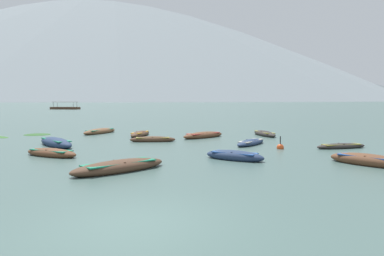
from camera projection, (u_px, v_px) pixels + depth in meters
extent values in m
plane|color=#425B56|center=(257.00, 101.00, 1480.59)|extent=(6000.00, 6000.00, 0.00)
cone|color=slate|center=(114.00, 40.00, 1419.73)|extent=(2023.99, 2023.99, 472.72)
cone|color=slate|center=(264.00, 33.00, 1680.35)|extent=(1568.71, 1568.71, 618.62)
ellipsoid|color=navy|center=(56.00, 143.00, 23.09)|extent=(4.17, 3.79, 0.66)
cube|color=#197A56|center=(56.00, 140.00, 23.08)|extent=(3.00, 2.73, 0.05)
cube|color=navy|center=(56.00, 139.00, 23.07)|extent=(0.56, 0.63, 0.04)
ellipsoid|color=navy|center=(251.00, 143.00, 23.72)|extent=(2.23, 3.66, 0.44)
cube|color=#B7B2A3|center=(251.00, 141.00, 23.71)|extent=(1.60, 2.64, 0.05)
cube|color=navy|center=(251.00, 140.00, 23.70)|extent=(0.62, 0.32, 0.04)
ellipsoid|color=#2D2826|center=(265.00, 134.00, 29.76)|extent=(2.28, 3.88, 0.49)
cube|color=olive|center=(265.00, 132.00, 29.75)|extent=(1.64, 2.79, 0.05)
cube|color=#2D2826|center=(265.00, 131.00, 29.75)|extent=(0.63, 0.31, 0.04)
ellipsoid|color=brown|center=(100.00, 132.00, 31.78)|extent=(1.96, 4.33, 0.54)
cube|color=#197A56|center=(100.00, 130.00, 31.76)|extent=(1.41, 3.12, 0.05)
cube|color=brown|center=(100.00, 129.00, 31.76)|extent=(0.75, 0.24, 0.04)
ellipsoid|color=brown|center=(368.00, 161.00, 16.34)|extent=(3.43, 3.09, 0.62)
cube|color=#28519E|center=(368.00, 157.00, 16.33)|extent=(2.47, 2.23, 0.05)
cube|color=brown|center=(368.00, 155.00, 16.32)|extent=(0.53, 0.63, 0.04)
ellipsoid|color=#4C3323|center=(153.00, 140.00, 25.46)|extent=(3.27, 1.56, 0.47)
cube|color=olive|center=(153.00, 138.00, 25.45)|extent=(2.36, 1.12, 0.05)
cube|color=#4C3323|center=(153.00, 137.00, 25.45)|extent=(0.21, 0.55, 0.04)
ellipsoid|color=brown|center=(51.00, 153.00, 18.89)|extent=(3.50, 1.97, 0.51)
cube|color=#197A56|center=(51.00, 150.00, 18.88)|extent=(2.52, 1.42, 0.05)
cube|color=brown|center=(51.00, 149.00, 18.87)|extent=(0.28, 0.68, 0.04)
ellipsoid|color=#4C3323|center=(120.00, 167.00, 14.92)|extent=(3.55, 4.18, 0.57)
cube|color=#197A56|center=(120.00, 163.00, 14.90)|extent=(2.56, 3.01, 0.05)
cube|color=#4C3323|center=(120.00, 161.00, 14.90)|extent=(0.72, 0.56, 0.04)
ellipsoid|color=#2D2826|center=(341.00, 146.00, 21.99)|extent=(3.34, 2.17, 0.38)
cube|color=olive|center=(341.00, 144.00, 21.98)|extent=(2.41, 1.57, 0.05)
cube|color=#2D2826|center=(341.00, 144.00, 21.98)|extent=(0.31, 0.53, 0.04)
ellipsoid|color=navy|center=(235.00, 156.00, 17.78)|extent=(3.22, 2.14, 0.57)
cube|color=#28519E|center=(235.00, 153.00, 17.77)|extent=(2.32, 1.54, 0.05)
cube|color=navy|center=(235.00, 152.00, 17.76)|extent=(0.35, 0.67, 0.04)
ellipsoid|color=brown|center=(203.00, 135.00, 28.22)|extent=(3.31, 3.99, 0.56)
cube|color=#B22D28|center=(203.00, 133.00, 28.20)|extent=(2.38, 2.88, 0.05)
cube|color=brown|center=(203.00, 133.00, 28.20)|extent=(0.69, 0.52, 0.04)
ellipsoid|color=#4C3323|center=(140.00, 134.00, 29.51)|extent=(1.03, 3.52, 0.50)
cube|color=orange|center=(140.00, 132.00, 29.49)|extent=(0.74, 2.53, 0.05)
cube|color=#4C3323|center=(140.00, 132.00, 29.49)|extent=(0.68, 0.09, 0.04)
cube|color=#4C3323|center=(65.00, 108.00, 114.99)|extent=(9.02, 3.09, 0.90)
cylinder|color=#4C4742|center=(77.00, 105.00, 115.29)|extent=(0.10, 0.10, 1.80)
cylinder|color=#4C4742|center=(73.00, 105.00, 113.15)|extent=(0.10, 0.10, 1.80)
cylinder|color=#4C4742|center=(57.00, 105.00, 116.65)|extent=(0.10, 0.10, 1.80)
cylinder|color=#4C4742|center=(53.00, 105.00, 114.52)|extent=(0.10, 0.10, 1.80)
cube|color=#9E998E|center=(65.00, 102.00, 114.83)|extent=(7.58, 2.60, 0.12)
sphere|color=#DB4C1E|center=(280.00, 147.00, 21.69)|extent=(0.42, 0.42, 0.42)
cylinder|color=black|center=(280.00, 142.00, 21.66)|extent=(0.06, 0.06, 0.66)
ellipsoid|color=#2D5628|center=(37.00, 135.00, 30.56)|extent=(3.06, 3.05, 0.14)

